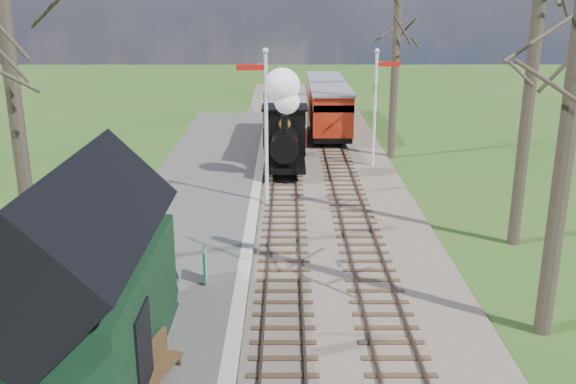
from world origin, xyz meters
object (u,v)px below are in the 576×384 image
(station_shed, at_px, (79,285))
(semaphore_far, at_px, (377,99))
(semaphore_near, at_px, (264,117))
(bench, at_px, (154,363))
(person, at_px, (173,283))
(red_carriage_a, at_px, (330,112))
(locomotive, at_px, (284,127))
(coach, at_px, (285,116))
(sign_board, at_px, (205,265))
(red_carriage_b, at_px, (325,97))

(station_shed, height_order, semaphore_far, semaphore_far)
(station_shed, distance_m, semaphore_near, 12.58)
(bench, xyz_separation_m, person, (-0.14, 3.40, 0.26))
(station_shed, bearing_deg, bench, -12.62)
(red_carriage_a, distance_m, bench, 25.14)
(locomotive, distance_m, bench, 17.44)
(locomotive, bearing_deg, coach, 89.89)
(semaphore_near, height_order, sign_board, semaphore_near)
(semaphore_near, xyz_separation_m, semaphore_far, (5.14, 6.00, -0.27))
(person, bearing_deg, red_carriage_a, 2.33)
(semaphore_far, height_order, coach, semaphore_far)
(locomotive, height_order, red_carriage_a, locomotive)
(semaphore_near, bearing_deg, semaphore_far, 49.40)
(semaphore_far, bearing_deg, station_shed, -115.72)
(sign_board, height_order, person, person)
(red_carriage_b, xyz_separation_m, sign_board, (-4.87, -25.11, -0.96))
(semaphore_far, xyz_separation_m, red_carriage_a, (-1.77, 6.20, -1.70))
(red_carriage_b, distance_m, bench, 30.53)
(red_carriage_a, bearing_deg, bench, -102.32)
(semaphore_far, distance_m, red_carriage_a, 6.66)
(locomotive, bearing_deg, red_carriage_b, 78.55)
(person, bearing_deg, station_shed, 172.46)
(semaphore_near, xyz_separation_m, red_carriage_b, (3.37, 17.70, -1.97))
(semaphore_far, distance_m, person, 16.81)
(red_carriage_a, bearing_deg, coach, -152.96)
(station_shed, bearing_deg, semaphore_near, 73.62)
(locomotive, relative_size, sign_board, 5.03)
(station_shed, bearing_deg, semaphore_far, 64.28)
(station_shed, distance_m, person, 3.64)
(sign_board, distance_m, bench, 4.96)
(station_shed, bearing_deg, locomotive, 75.69)
(bench, height_order, person, person)
(semaphore_far, relative_size, red_carriage_b, 1.00)
(person, bearing_deg, coach, 8.58)
(sign_board, bearing_deg, semaphore_far, 63.65)
(semaphore_near, xyz_separation_m, person, (-2.14, -8.95, -2.76))
(semaphore_far, bearing_deg, red_carriage_b, 98.62)
(locomotive, bearing_deg, station_shed, -104.31)
(red_carriage_a, bearing_deg, locomotive, -109.45)
(locomotive, xyz_separation_m, person, (-2.89, -13.74, -1.39))
(semaphore_near, bearing_deg, person, -103.44)
(coach, height_order, red_carriage_a, red_carriage_a)
(coach, xyz_separation_m, red_carriage_a, (2.60, 1.33, 0.00))
(sign_board, height_order, bench, sign_board)
(sign_board, xyz_separation_m, person, (-0.64, -1.53, 0.17))
(semaphore_far, bearing_deg, locomotive, -164.68)
(semaphore_near, height_order, semaphore_far, semaphore_near)
(red_carriage_b, bearing_deg, person, -101.68)
(station_shed, height_order, locomotive, locomotive)
(red_carriage_b, bearing_deg, station_shed, -103.08)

